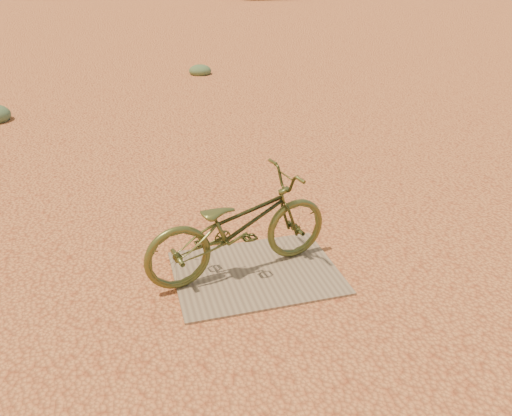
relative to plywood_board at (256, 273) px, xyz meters
name	(u,v)px	position (x,y,z in m)	size (l,w,h in m)	color
ground	(217,294)	(-0.40, -0.21, -0.01)	(120.00, 120.00, 0.00)	#DE854B
plywood_board	(256,273)	(0.00, 0.00, 0.00)	(1.42, 1.07, 0.02)	#86725A
bicycle	(239,226)	(-0.13, 0.07, 0.45)	(0.59, 1.69, 0.89)	#4E5527
kale_b	(200,74)	(1.10, 9.05, -0.01)	(0.56, 0.56, 0.31)	#58754E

